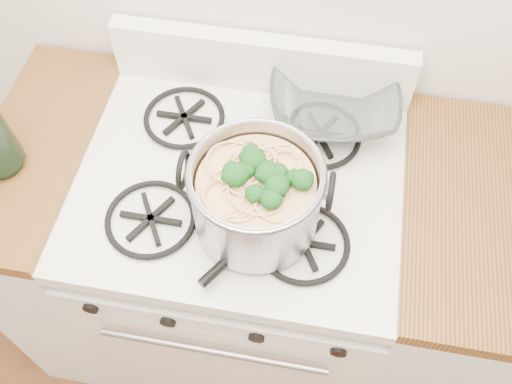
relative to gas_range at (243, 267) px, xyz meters
name	(u,v)px	position (x,y,z in m)	size (l,w,h in m)	color
gas_range	(243,267)	(0.00, 0.00, 0.00)	(0.76, 0.66, 0.92)	white
counter_left	(82,236)	(-0.51, 0.00, 0.02)	(0.25, 0.65, 0.92)	silver
stock_pot	(256,197)	(0.06, -0.11, 0.58)	(0.31, 0.28, 0.19)	#919299
spatula	(285,207)	(0.12, -0.08, 0.50)	(0.29, 0.31, 0.02)	black
glass_bowl	(333,107)	(0.19, 0.23, 0.50)	(0.13, 0.13, 0.03)	white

